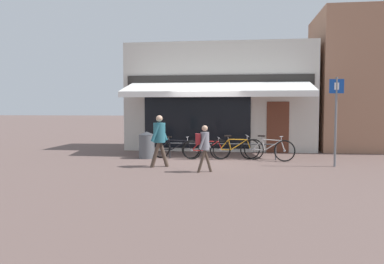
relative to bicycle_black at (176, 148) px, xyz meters
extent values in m
plane|color=brown|center=(1.06, -0.21, -0.36)|extent=(160.00, 160.00, 0.00)
cube|color=beige|center=(1.42, 3.77, 1.95)|extent=(8.17, 3.00, 4.63)
cube|color=black|center=(0.52, 2.26, 0.89)|extent=(4.49, 0.04, 2.20)
cube|color=#5B2D1E|center=(3.87, 2.26, 0.69)|extent=(0.90, 0.04, 2.10)
cube|color=#282623|center=(1.42, 2.25, 2.63)|extent=(7.76, 0.06, 0.44)
cube|color=white|center=(1.42, 1.30, 2.30)|extent=(7.35, 1.96, 0.50)
cube|color=white|center=(1.42, 0.33, 1.98)|extent=(7.35, 0.03, 0.20)
cube|color=#9E7056|center=(8.64, 4.27, 2.64)|extent=(5.87, 4.00, 6.00)
cylinder|color=#47494F|center=(1.69, 0.04, 0.19)|extent=(3.91, 0.04, 0.04)
cylinder|color=#47494F|center=(-0.22, 0.04, -0.09)|extent=(0.04, 0.04, 0.55)
cylinder|color=#47494F|center=(3.59, 0.04, -0.09)|extent=(0.04, 0.04, 0.55)
torus|color=black|center=(0.56, -0.01, -0.03)|extent=(0.67, 0.08, 0.67)
cylinder|color=#9E9EA3|center=(0.56, -0.01, -0.03)|extent=(0.07, 0.06, 0.07)
torus|color=black|center=(-0.55, 0.01, -0.03)|extent=(0.67, 0.08, 0.67)
cylinder|color=#9E9EA3|center=(-0.55, 0.01, -0.03)|extent=(0.07, 0.06, 0.07)
cylinder|color=black|center=(0.14, 0.00, 0.12)|extent=(0.62, 0.04, 0.36)
cylinder|color=black|center=(0.10, 0.01, 0.29)|extent=(0.68, 0.05, 0.05)
cylinder|color=black|center=(-0.20, 0.01, 0.13)|extent=(0.12, 0.06, 0.35)
cylinder|color=black|center=(-0.36, 0.00, -0.04)|extent=(0.39, 0.04, 0.05)
cylinder|color=black|center=(-0.40, 0.01, 0.13)|extent=(0.33, 0.04, 0.35)
cylinder|color=black|center=(0.50, 0.00, 0.13)|extent=(0.16, 0.05, 0.32)
cylinder|color=#9E9EA3|center=(-0.26, 0.02, 0.35)|extent=(0.06, 0.03, 0.11)
cube|color=black|center=(-0.27, 0.02, 0.42)|extent=(0.24, 0.11, 0.05)
cylinder|color=#9E9EA3|center=(0.44, 0.01, 0.35)|extent=(0.03, 0.03, 0.14)
cylinder|color=#9E9EA3|center=(0.44, 0.01, 0.42)|extent=(0.03, 0.52, 0.05)
torus|color=black|center=(1.69, -0.02, -0.03)|extent=(0.66, 0.18, 0.66)
cylinder|color=#9E9EA3|center=(1.69, -0.02, -0.03)|extent=(0.08, 0.07, 0.07)
torus|color=black|center=(0.64, -0.23, -0.03)|extent=(0.66, 0.18, 0.66)
cylinder|color=#9E9EA3|center=(0.64, -0.23, -0.03)|extent=(0.08, 0.07, 0.07)
cylinder|color=#B21E1E|center=(1.29, -0.10, 0.11)|extent=(0.59, 0.15, 0.35)
cylinder|color=#B21E1E|center=(1.25, -0.11, 0.28)|extent=(0.65, 0.17, 0.05)
cylinder|color=#B21E1E|center=(0.97, -0.17, 0.12)|extent=(0.12, 0.06, 0.35)
cylinder|color=#B21E1E|center=(0.82, -0.20, -0.04)|extent=(0.37, 0.11, 0.05)
cylinder|color=#B21E1E|center=(0.78, -0.21, 0.13)|extent=(0.32, 0.09, 0.35)
cylinder|color=#B21E1E|center=(1.63, -0.03, 0.12)|extent=(0.15, 0.07, 0.32)
cylinder|color=#9E9EA3|center=(0.91, -0.18, 0.34)|extent=(0.06, 0.04, 0.11)
cube|color=black|center=(0.90, -0.18, 0.41)|extent=(0.26, 0.15, 0.05)
cylinder|color=#9E9EA3|center=(1.57, -0.04, 0.34)|extent=(0.03, 0.03, 0.14)
cylinder|color=#9E9EA3|center=(1.57, -0.04, 0.41)|extent=(0.13, 0.51, 0.03)
torus|color=black|center=(2.70, 0.06, 0.00)|extent=(0.74, 0.24, 0.74)
cylinder|color=#9E9EA3|center=(2.70, 0.06, 0.00)|extent=(0.08, 0.08, 0.07)
torus|color=black|center=(1.64, -0.16, 0.00)|extent=(0.74, 0.24, 0.74)
cylinder|color=#9E9EA3|center=(1.64, -0.16, 0.00)|extent=(0.08, 0.08, 0.07)
cylinder|color=orange|center=(2.30, -0.03, 0.17)|extent=(0.60, 0.13, 0.39)
cylinder|color=orange|center=(2.26, -0.06, 0.36)|extent=(0.66, 0.17, 0.05)
cylinder|color=orange|center=(1.97, -0.10, 0.17)|extent=(0.12, 0.09, 0.39)
cylinder|color=orange|center=(1.82, -0.12, -0.01)|extent=(0.38, 0.11, 0.05)
cylinder|color=orange|center=(1.78, -0.14, 0.18)|extent=(0.33, 0.07, 0.38)
cylinder|color=orange|center=(2.64, 0.04, 0.18)|extent=(0.16, 0.09, 0.36)
cylinder|color=#9E9EA3|center=(1.92, -0.13, 0.41)|extent=(0.06, 0.04, 0.11)
cube|color=black|center=(1.91, -0.14, 0.48)|extent=(0.26, 0.15, 0.06)
cylinder|color=#9E9EA3|center=(2.59, 0.01, 0.42)|extent=(0.03, 0.04, 0.14)
cylinder|color=#9E9EA3|center=(2.59, 0.00, 0.49)|extent=(0.13, 0.51, 0.06)
torus|color=black|center=(3.85, -0.35, 0.01)|extent=(0.72, 0.30, 0.74)
cylinder|color=#9E9EA3|center=(3.85, -0.35, 0.01)|extent=(0.09, 0.08, 0.07)
torus|color=black|center=(2.83, 0.00, 0.01)|extent=(0.72, 0.30, 0.74)
cylinder|color=#9E9EA3|center=(2.83, 0.00, 0.01)|extent=(0.09, 0.08, 0.07)
cylinder|color=#BCB7B2|center=(3.46, -0.21, 0.17)|extent=(0.59, 0.21, 0.39)
cylinder|color=#BCB7B2|center=(3.43, -0.19, 0.36)|extent=(0.64, 0.25, 0.05)
cylinder|color=#BCB7B2|center=(3.15, -0.10, 0.18)|extent=(0.12, 0.08, 0.39)
cylinder|color=#BCB7B2|center=(3.01, -0.06, 0.00)|extent=(0.37, 0.15, 0.05)
cylinder|color=#BCB7B2|center=(2.97, -0.04, 0.19)|extent=(0.32, 0.12, 0.39)
cylinder|color=#BCB7B2|center=(3.80, -0.32, 0.18)|extent=(0.15, 0.09, 0.36)
cylinder|color=#9E9EA3|center=(3.10, -0.08, 0.42)|extent=(0.06, 0.04, 0.11)
cube|color=black|center=(3.09, -0.07, 0.49)|extent=(0.26, 0.17, 0.05)
cylinder|color=#9E9EA3|center=(3.74, -0.29, 0.42)|extent=(0.03, 0.04, 0.14)
cylinder|color=#9E9EA3|center=(3.75, -0.29, 0.49)|extent=(0.19, 0.50, 0.04)
cylinder|color=#47382D|center=(-0.04, -1.96, 0.02)|extent=(0.34, 0.13, 0.80)
cylinder|color=#47382D|center=(-0.26, -2.17, 0.02)|extent=(0.34, 0.13, 0.80)
cylinder|color=#286675|center=(-0.15, -2.06, 0.71)|extent=(0.38, 0.38, 0.61)
sphere|color=tan|center=(-0.15, -2.06, 1.15)|extent=(0.20, 0.20, 0.20)
cylinder|color=#286675|center=(-0.23, -2.28, 0.71)|extent=(0.29, 0.18, 0.55)
cylinder|color=#286675|center=(-0.07, -1.85, 0.71)|extent=(0.29, 0.18, 0.55)
cylinder|color=#47382D|center=(1.42, -2.76, -0.04)|extent=(0.27, 0.12, 0.66)
cylinder|color=#47382D|center=(1.26, -2.92, -0.04)|extent=(0.27, 0.12, 0.66)
cylinder|color=gray|center=(1.34, -2.84, 0.53)|extent=(0.28, 0.28, 0.51)
sphere|color=tan|center=(1.34, -2.84, 0.90)|extent=(0.17, 0.17, 0.17)
cylinder|color=gray|center=(1.28, -2.99, 0.53)|extent=(0.22, 0.14, 0.45)
cylinder|color=gray|center=(1.39, -2.69, 0.53)|extent=(0.22, 0.14, 0.45)
cube|color=maroon|center=(1.14, -2.87, 0.59)|extent=(0.17, 0.23, 0.30)
cylinder|color=#515459|center=(-1.05, -0.11, 0.07)|extent=(0.57, 0.57, 0.86)
cone|color=#33353A|center=(-1.05, -0.11, 0.56)|extent=(0.58, 0.58, 0.11)
cylinder|color=slate|center=(5.29, -1.28, 1.03)|extent=(0.07, 0.07, 2.79)
cube|color=#14429E|center=(5.29, -1.29, 2.15)|extent=(0.44, 0.02, 0.44)
cube|color=white|center=(5.29, -1.31, 2.15)|extent=(0.14, 0.01, 0.22)
camera|label=1|loc=(2.33, -13.40, 1.46)|focal=35.00mm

